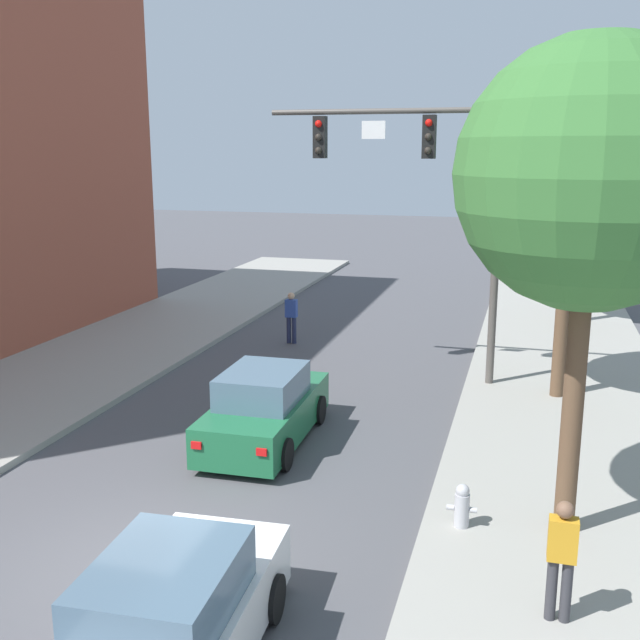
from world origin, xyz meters
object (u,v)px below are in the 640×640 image
(street_tree_nearest, at_px, (591,176))
(street_tree_farthest, at_px, (576,178))
(fire_hydrant, at_px, (462,505))
(pedestrian_crossing_road, at_px, (291,315))
(street_tree_third, at_px, (584,173))
(car_following_white, at_px, (171,625))
(street_tree_second, at_px, (573,173))
(pedestrian_sidewalk_right_walker, at_px, (562,555))
(car_lead_green, at_px, (265,409))
(traffic_signal_mast, at_px, (432,179))

(street_tree_nearest, bearing_deg, street_tree_farthest, 87.67)
(fire_hydrant, height_order, street_tree_farthest, street_tree_farthest)
(street_tree_farthest, bearing_deg, fire_hydrant, -95.98)
(fire_hydrant, bearing_deg, pedestrian_crossing_road, 120.45)
(fire_hydrant, relative_size, street_tree_third, 0.11)
(pedestrian_crossing_road, bearing_deg, street_tree_farthest, 56.55)
(pedestrian_crossing_road, height_order, street_tree_third, street_tree_third)
(pedestrian_crossing_road, xyz_separation_m, street_tree_farthest, (8.90, 13.47, 3.88))
(car_following_white, height_order, street_tree_third, street_tree_third)
(street_tree_nearest, distance_m, street_tree_third, 15.48)
(street_tree_second, bearing_deg, pedestrian_crossing_road, 155.81)
(fire_hydrant, bearing_deg, pedestrian_sidewalk_right_walker, -56.46)
(pedestrian_sidewalk_right_walker, distance_m, street_tree_nearest, 5.21)
(fire_hydrant, distance_m, street_tree_farthest, 24.79)
(fire_hydrant, bearing_deg, car_lead_green, 146.95)
(traffic_signal_mast, bearing_deg, pedestrian_sidewalk_right_walker, -72.81)
(traffic_signal_mast, relative_size, pedestrian_crossing_road, 4.57)
(street_tree_nearest, bearing_deg, street_tree_second, 89.56)
(fire_hydrant, bearing_deg, street_tree_farthest, 84.02)
(pedestrian_crossing_road, bearing_deg, street_tree_second, -24.19)
(pedestrian_sidewalk_right_walker, height_order, street_tree_third, street_tree_third)
(pedestrian_crossing_road, xyz_separation_m, street_tree_third, (8.72, 4.95, 4.34))
(pedestrian_sidewalk_right_walker, height_order, street_tree_farthest, street_tree_farthest)
(pedestrian_sidewalk_right_walker, distance_m, street_tree_third, 18.40)
(pedestrian_sidewalk_right_walker, distance_m, street_tree_farthest, 26.70)
(street_tree_nearest, bearing_deg, car_lead_green, 156.94)
(pedestrian_sidewalk_right_walker, relative_size, street_tree_farthest, 0.27)
(car_lead_green, xyz_separation_m, street_tree_second, (5.97, 4.40, 4.78))
(fire_hydrant, relative_size, street_tree_farthest, 0.12)
(car_lead_green, relative_size, street_tree_third, 0.63)
(car_following_white, relative_size, pedestrian_crossing_road, 2.64)
(fire_hydrant, height_order, street_tree_second, street_tree_second)
(car_following_white, bearing_deg, car_lead_green, 101.46)
(pedestrian_sidewalk_right_walker, xyz_separation_m, street_tree_farthest, (1.13, 26.41, 3.73))
(street_tree_second, distance_m, street_tree_third, 8.57)
(pedestrian_sidewalk_right_walker, xyz_separation_m, street_tree_second, (0.21, 9.36, 4.44))
(pedestrian_sidewalk_right_walker, xyz_separation_m, fire_hydrant, (-1.41, 2.13, -0.56))
(pedestrian_crossing_road, bearing_deg, car_following_white, -77.14)
(street_tree_second, height_order, street_tree_third, street_tree_second)
(street_tree_third, bearing_deg, pedestrian_sidewalk_right_walker, -93.04)
(street_tree_third, bearing_deg, traffic_signal_mast, -116.88)
(traffic_signal_mast, height_order, car_lead_green, traffic_signal_mast)
(car_lead_green, distance_m, pedestrian_crossing_road, 8.23)
(street_tree_nearest, bearing_deg, pedestrian_sidewalk_right_walker, -93.63)
(street_tree_nearest, relative_size, street_tree_third, 1.10)
(pedestrian_crossing_road, height_order, street_tree_second, street_tree_second)
(traffic_signal_mast, bearing_deg, pedestrian_crossing_road, 147.45)
(traffic_signal_mast, xyz_separation_m, pedestrian_crossing_road, (-4.69, 2.99, -4.40))
(traffic_signal_mast, height_order, pedestrian_crossing_road, traffic_signal_mast)
(fire_hydrant, bearing_deg, car_following_white, -123.86)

